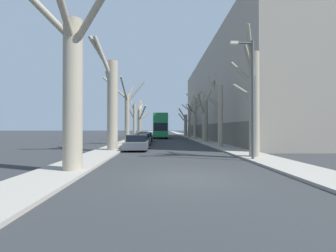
% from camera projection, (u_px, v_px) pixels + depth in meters
% --- Properties ---
extents(ground_plane, '(300.00, 300.00, 0.00)m').
position_uv_depth(ground_plane, '(187.00, 178.00, 8.60)').
color(ground_plane, '#2B2D30').
extents(sidewalk_left, '(2.35, 120.00, 0.12)m').
position_uv_depth(sidewalk_left, '(143.00, 135.00, 58.36)').
color(sidewalk_left, gray).
rests_on(sidewalk_left, ground).
extents(sidewalk_right, '(2.35, 120.00, 0.12)m').
position_uv_depth(sidewalk_right, '(183.00, 135.00, 58.76)').
color(sidewalk_right, gray).
rests_on(sidewalk_right, ground).
extents(building_facade_right, '(10.08, 42.17, 14.38)m').
position_uv_depth(building_facade_right, '(233.00, 97.00, 38.07)').
color(building_facade_right, '#9E9384').
rests_on(building_facade_right, ground).
extents(street_tree_left_0, '(3.62, 2.84, 7.86)m').
position_uv_depth(street_tree_left_0, '(73.00, 86.00, 9.66)').
color(street_tree_left_0, gray).
rests_on(street_tree_left_0, ground).
extents(street_tree_left_1, '(2.18, 3.51, 9.16)m').
position_uv_depth(street_tree_left_1, '(112.00, 99.00, 18.59)').
color(street_tree_left_1, gray).
rests_on(street_tree_left_1, ground).
extents(street_tree_left_2, '(4.85, 3.72, 7.85)m').
position_uv_depth(street_tree_left_2, '(127.00, 113.00, 26.19)').
color(street_tree_left_2, gray).
rests_on(street_tree_left_2, ground).
extents(street_tree_left_3, '(2.94, 1.97, 6.67)m').
position_uv_depth(street_tree_left_3, '(134.00, 119.00, 35.32)').
color(street_tree_left_3, gray).
rests_on(street_tree_left_3, ground).
extents(street_tree_left_4, '(2.05, 4.46, 7.42)m').
position_uv_depth(street_tree_left_4, '(140.00, 120.00, 43.95)').
color(street_tree_left_4, gray).
rests_on(street_tree_left_4, ground).
extents(street_tree_right_0, '(1.96, 3.20, 7.99)m').
position_uv_depth(street_tree_right_0, '(253.00, 98.00, 14.29)').
color(street_tree_right_0, gray).
rests_on(street_tree_right_0, ground).
extents(street_tree_right_1, '(1.86, 3.08, 7.84)m').
position_uv_depth(street_tree_right_1, '(219.00, 112.00, 21.72)').
color(street_tree_right_1, gray).
rests_on(street_tree_right_1, ground).
extents(street_tree_right_2, '(2.95, 2.98, 8.47)m').
position_uv_depth(street_tree_right_2, '(205.00, 118.00, 29.41)').
color(street_tree_right_2, gray).
rests_on(street_tree_right_2, ground).
extents(street_tree_right_3, '(2.54, 4.82, 8.02)m').
position_uv_depth(street_tree_right_3, '(195.00, 116.00, 37.07)').
color(street_tree_right_3, gray).
rests_on(street_tree_right_3, ground).
extents(street_tree_right_4, '(3.25, 3.80, 8.35)m').
position_uv_depth(street_tree_right_4, '(190.00, 119.00, 44.01)').
color(street_tree_right_4, gray).
rests_on(street_tree_right_4, ground).
extents(street_tree_right_5, '(3.23, 2.29, 6.37)m').
position_uv_depth(street_tree_right_5, '(185.00, 124.00, 51.55)').
color(street_tree_right_5, gray).
rests_on(street_tree_right_5, ground).
extents(double_decker_bus, '(2.58, 10.53, 4.50)m').
position_uv_depth(double_decker_bus, '(160.00, 125.00, 42.96)').
color(double_decker_bus, '#1E7F47').
rests_on(double_decker_bus, ground).
extents(parked_car_0, '(1.89, 4.08, 1.32)m').
position_uv_depth(parked_car_0, '(137.00, 143.00, 19.42)').
color(parked_car_0, '#4C5156').
rests_on(parked_car_0, ground).
extents(parked_car_1, '(1.81, 4.18, 1.29)m').
position_uv_depth(parked_car_1, '(142.00, 139.00, 25.53)').
color(parked_car_1, '#4C5156').
rests_on(parked_car_1, ground).
extents(parked_car_2, '(1.89, 4.03, 1.32)m').
position_uv_depth(parked_car_2, '(146.00, 137.00, 31.14)').
color(parked_car_2, black).
rests_on(parked_car_2, ground).
extents(lamp_post, '(1.40, 0.20, 7.06)m').
position_uv_depth(lamp_post, '(251.00, 93.00, 13.13)').
color(lamp_post, '#4C4F54').
rests_on(lamp_post, ground).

